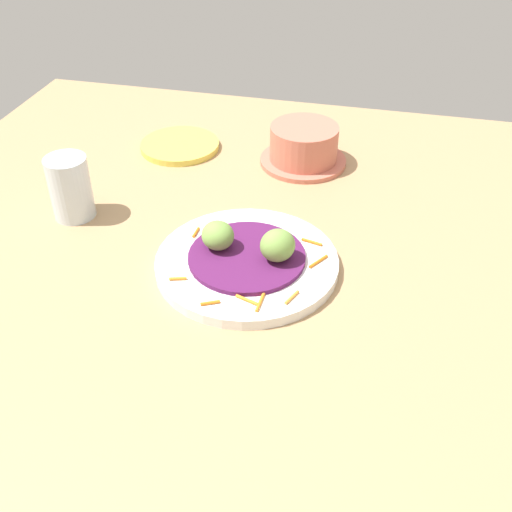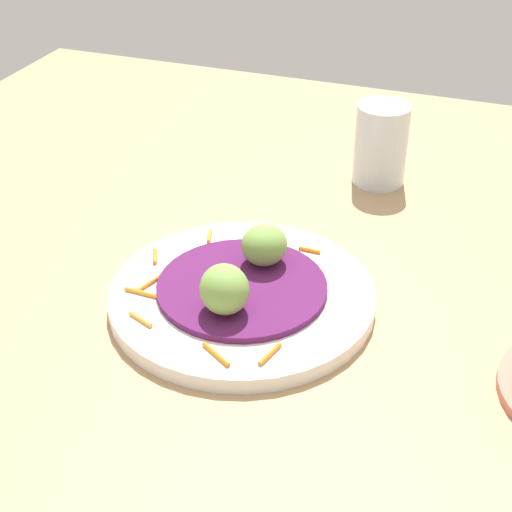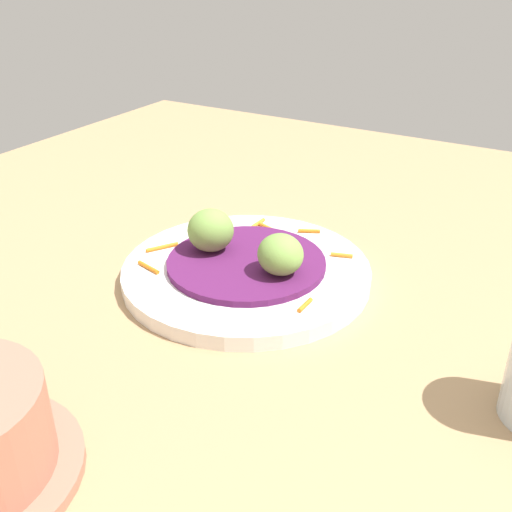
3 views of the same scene
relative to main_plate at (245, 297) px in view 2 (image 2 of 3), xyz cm
name	(u,v)px [view 2 (image 2 of 3)]	position (x,y,z in cm)	size (l,w,h in cm)	color
table_surface	(250,299)	(-2.06, -0.24, -1.73)	(110.00, 110.00, 2.00)	tan
main_plate	(245,297)	(0.00, 0.00, 0.00)	(24.10, 24.10, 1.46)	white
cabbage_bed	(244,288)	(0.00, 0.00, 1.06)	(15.40, 15.40, 0.65)	#51194C
carrot_garnish	(195,295)	(2.46, -3.77, 0.93)	(18.79, 16.35, 0.40)	orange
guac_scoop_left	(222,289)	(4.06, -0.43, 3.54)	(4.57, 4.20, 4.32)	#759E47
guac_scoop_center	(264,245)	(-4.06, 0.43, 3.30)	(4.17, 4.37, 3.83)	#759E47
water_glass	(381,144)	(-27.84, 6.06, 3.96)	(6.04, 6.04, 9.39)	silver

